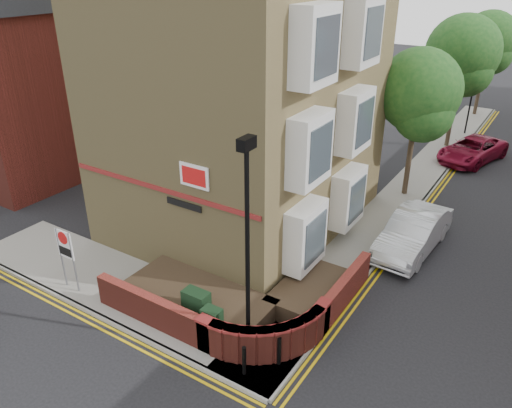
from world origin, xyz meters
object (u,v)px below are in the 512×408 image
at_px(silver_car_near, 413,233).
at_px(lamppost, 247,253).
at_px(utility_cabinet_large, 197,308).
at_px(zone_sign, 65,249).

bearing_deg(silver_car_near, lamppost, -101.36).
relative_size(utility_cabinet_large, silver_car_near, 0.26).
bearing_deg(zone_sign, silver_car_near, 44.98).
height_order(utility_cabinet_large, zone_sign, zone_sign).
xyz_separation_m(utility_cabinet_large, zone_sign, (-4.70, -0.80, 0.92)).
relative_size(zone_sign, silver_car_near, 0.48).
height_order(lamppost, utility_cabinet_large, lamppost).
xyz_separation_m(lamppost, zone_sign, (-6.60, -0.70, -1.70)).
xyz_separation_m(lamppost, silver_car_near, (2.16, 8.06, -2.59)).
bearing_deg(lamppost, silver_car_near, 74.96).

